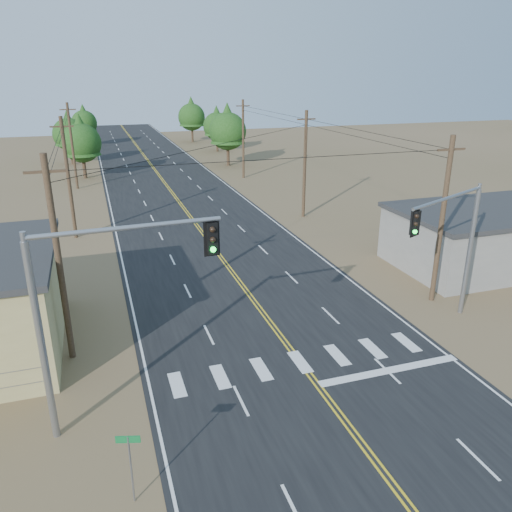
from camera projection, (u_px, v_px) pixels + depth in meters
name	position (u px, v px, depth m)	size (l,w,h in m)	color
ground	(391.00, 483.00, 17.08)	(220.00, 220.00, 0.00)	#806345
road	(202.00, 232.00, 43.80)	(15.00, 200.00, 0.02)	black
building_right	(499.00, 237.00, 36.22)	(15.00, 8.00, 4.00)	gray
utility_pole_left_near	(59.00, 260.00, 22.91)	(1.80, 0.30, 10.00)	#4C3826
utility_pole_left_mid	(68.00, 178.00, 40.73)	(1.80, 0.30, 10.00)	#4C3826
utility_pole_left_far	(72.00, 146.00, 58.54)	(1.80, 0.30, 10.00)	#4C3826
utility_pole_right_near	(442.00, 220.00, 29.08)	(1.80, 0.30, 10.00)	#4C3826
utility_pole_right_mid	(305.00, 164.00, 46.90)	(1.80, 0.30, 10.00)	#4C3826
utility_pole_right_far	(243.00, 139.00, 64.71)	(1.80, 0.30, 10.00)	#4C3826
signal_mast_left	(94.00, 296.00, 18.04)	(6.94, 0.58, 8.28)	gray
signal_mast_right	(456.00, 235.00, 26.15)	(6.24, 3.05, 7.65)	gray
street_sign	(130.00, 458.00, 15.77)	(0.76, 0.25, 2.62)	gray
tree_left_near	(81.00, 139.00, 64.41)	(5.03, 5.03, 8.38)	#3F2D1E
tree_left_mid	(69.00, 131.00, 74.63)	(4.84, 4.84, 8.07)	#3F2D1E
tree_left_far	(84.00, 120.00, 93.36)	(4.64, 4.64, 7.74)	#3F2D1E
tree_right_near	(228.00, 127.00, 73.30)	(5.50, 5.50, 9.17)	#3F2D1E
tree_right_mid	(217.00, 123.00, 86.90)	(4.74, 4.74, 7.90)	#3F2D1E
tree_right_far	(191.00, 114.00, 98.72)	(5.29, 5.29, 8.81)	#3F2D1E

